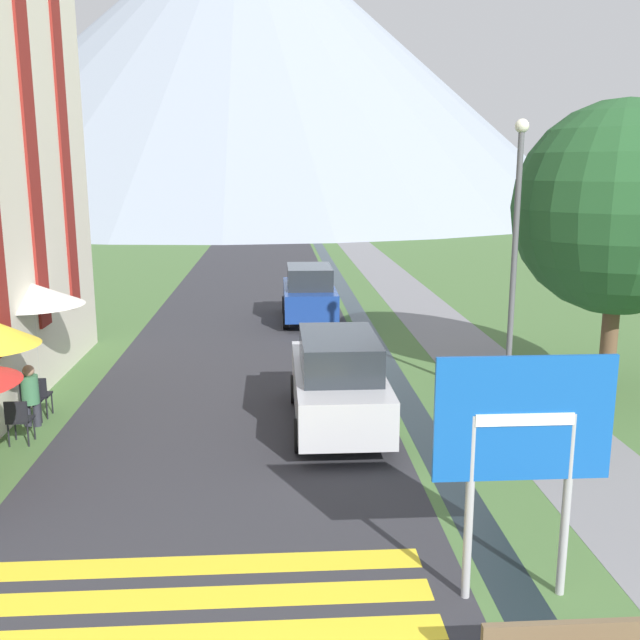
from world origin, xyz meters
The scene contains 16 objects.
ground_plane centered at (0.00, 20.00, 0.00)m, with size 160.00×160.00×0.00m, color #476B38.
road centered at (-2.50, 30.00, 0.00)m, with size 6.40×60.00×0.01m.
footpath centered at (3.60, 30.00, 0.00)m, with size 2.20×60.00×0.01m.
drainage_channel centered at (1.20, 30.00, 0.00)m, with size 0.60×60.00×0.00m.
crosswalk_marking centered at (-2.50, 3.43, 0.01)m, with size 5.44×2.54×0.01m.
mountain_distant centered at (-4.99, 80.48, 16.56)m, with size 76.10×76.10×33.11m.
road_sign centered at (1.15, 3.60, 1.94)m, with size 2.02×0.11×2.91m.
parked_car_near centered at (-0.40, 9.36, 0.91)m, with size 1.76×4.35×1.82m.
parked_car_far centered at (-0.49, 18.98, 0.91)m, with size 1.74×3.84×1.82m.
cafe_chair_middle centered at (-6.20, 8.70, 0.51)m, with size 0.40×0.40×0.85m.
cafe_chair_far_right centered at (-6.31, 10.13, 0.51)m, with size 0.40×0.40×0.85m.
cafe_chair_far_left centered at (-6.35, 9.92, 0.51)m, with size 0.40×0.40×0.85m.
cafe_umbrella_rear_white centered at (-6.71, 11.41, 2.29)m, with size 2.17×2.17×2.53m.
person_seated_near centered at (-6.30, 9.66, 0.68)m, with size 0.32×0.32×1.23m.
streetlamp centered at (3.32, 10.53, 3.42)m, with size 0.28×0.28×5.84m.
tree_by_path centered at (5.75, 11.11, 4.05)m, with size 4.54×4.54×6.33m.
Camera 1 is at (-1.57, -3.71, 4.91)m, focal length 40.00 mm.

